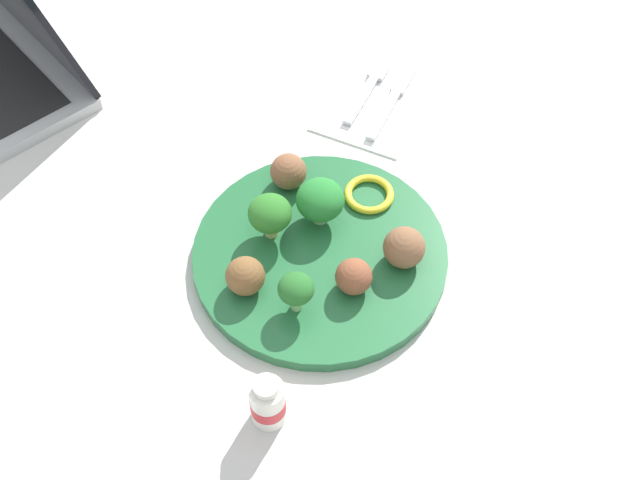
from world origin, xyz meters
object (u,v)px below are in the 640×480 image
yogurt_bottle (268,402)px  knife (393,97)px  meatball_center (404,247)px  fork (368,89)px  broccoli_floret_back_left (320,200)px  meatball_back_right (354,277)px  meatball_mid_left (288,172)px  broccoli_floret_far_rim (270,214)px  plate (320,255)px  broccoli_floret_mid_right (295,289)px  pepper_ring_center (369,194)px  meatball_back_left (245,276)px  napkin (378,100)px

yogurt_bottle → knife: bearing=0.5°
meatball_center → fork: (0.25, 0.11, -0.03)m
broccoli_floret_back_left → meatball_back_right: size_ratio=1.40×
broccoli_floret_back_left → meatball_mid_left: bearing=53.6°
broccoli_floret_far_rim → meatball_mid_left: bearing=5.1°
plate → meatball_center: size_ratio=6.15×
broccoli_floret_mid_right → pepper_ring_center: bearing=-10.1°
meatball_back_right → fork: bearing=13.9°
broccoli_floret_mid_right → meatball_center: bearing=-43.8°
knife → fork: bearing=82.7°
meatball_back_left → knife: (0.33, -0.07, -0.03)m
yogurt_bottle → broccoli_floret_mid_right: bearing=6.8°
broccoli_floret_far_rim → knife: 0.27m
broccoli_floret_far_rim → knife: (0.26, -0.07, -0.04)m
plate → pepper_ring_center: 0.10m
meatball_center → napkin: size_ratio=0.27×
meatball_mid_left → knife: 0.20m
knife → meatball_back_left: bearing=168.6°
meatball_mid_left → napkin: meatball_mid_left is taller
meatball_back_left → napkin: meatball_back_left is taller
pepper_ring_center → knife: size_ratio=0.39×
napkin → yogurt_bottle: yogurt_bottle is taller
meatball_back_right → fork: (0.30, 0.07, -0.03)m
plate → fork: 0.27m
meatball_center → pepper_ring_center: size_ratio=0.80×
broccoli_floret_far_rim → broccoli_floret_mid_right: size_ratio=1.13×
broccoli_floret_far_rim → meatball_mid_left: size_ratio=1.33×
plate → broccoli_floret_far_rim: size_ratio=5.03×
napkin → broccoli_floret_back_left: bearing=178.8°
fork → knife: size_ratio=0.83×
broccoli_floret_mid_right → meatball_mid_left: broccoli_floret_mid_right is taller
broccoli_floret_back_left → fork: bearing=3.1°
broccoli_floret_far_rim → meatball_back_left: (-0.07, 0.00, -0.01)m
broccoli_floret_far_rim → fork: 0.27m
broccoli_floret_mid_right → meatball_back_left: size_ratio=1.17×
fork → meatball_back_left: bearing=174.6°
napkin → plate: bearing=-177.9°
meatball_back_right → napkin: bearing=11.1°
broccoli_floret_mid_right → napkin: bearing=1.4°
meatball_center → napkin: meatball_center is taller
pepper_ring_center → knife: bearing=6.4°
meatball_back_right → knife: (0.30, 0.04, -0.03)m
pepper_ring_center → napkin: (0.17, 0.04, -0.02)m
plate → knife: bearing=-2.0°
plate → meatball_back_left: (-0.07, 0.06, 0.03)m
meatball_mid_left → napkin: 0.19m
knife → yogurt_bottle: bearing=-179.5°
broccoli_floret_mid_right → fork: size_ratio=0.41×
broccoli_floret_mid_right → knife: size_ratio=0.34×
broccoli_floret_back_left → pepper_ring_center: (0.05, -0.04, -0.03)m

